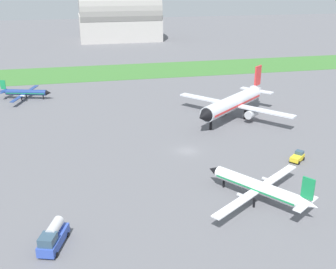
{
  "coord_description": "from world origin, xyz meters",
  "views": [
    {
      "loc": [
        -21.54,
        -77.63,
        35.04
      ],
      "look_at": [
        -3.53,
        2.82,
        3.0
      ],
      "focal_mm": 43.69,
      "sensor_mm": 36.0,
      "label": 1
    }
  ],
  "objects_px": {
    "airplane_foreground_turboprop": "(258,187)",
    "pushback_tug_near_gate": "(298,157)",
    "airplane_taxiing_turboprop": "(25,92)",
    "airplane_midfield_jet": "(234,103)",
    "fuel_truck_midfield": "(53,237)"
  },
  "relations": [
    {
      "from": "airplane_taxiing_turboprop",
      "to": "airplane_midfield_jet",
      "type": "xyz_separation_m",
      "value": [
        55.26,
        -30.79,
        2.14
      ]
    },
    {
      "from": "airplane_foreground_turboprop",
      "to": "fuel_truck_midfield",
      "type": "height_order",
      "value": "airplane_foreground_turboprop"
    },
    {
      "from": "airplane_taxiing_turboprop",
      "to": "airplane_midfield_jet",
      "type": "relative_size",
      "value": 0.67
    },
    {
      "from": "airplane_midfield_jet",
      "to": "pushback_tug_near_gate",
      "type": "xyz_separation_m",
      "value": [
        2.97,
        -28.27,
        -3.32
      ]
    },
    {
      "from": "airplane_midfield_jet",
      "to": "pushback_tug_near_gate",
      "type": "height_order",
      "value": "airplane_midfield_jet"
    },
    {
      "from": "pushback_tug_near_gate",
      "to": "airplane_midfield_jet",
      "type": "bearing_deg",
      "value": 56.74
    },
    {
      "from": "airplane_taxiing_turboprop",
      "to": "airplane_foreground_turboprop",
      "type": "bearing_deg",
      "value": -41.75
    },
    {
      "from": "airplane_foreground_turboprop",
      "to": "pushback_tug_near_gate",
      "type": "relative_size",
      "value": 5.22
    },
    {
      "from": "airplane_taxiing_turboprop",
      "to": "pushback_tug_near_gate",
      "type": "bearing_deg",
      "value": -28.46
    },
    {
      "from": "airplane_foreground_turboprop",
      "to": "airplane_midfield_jet",
      "type": "height_order",
      "value": "airplane_midfield_jet"
    },
    {
      "from": "airplane_midfield_jet",
      "to": "pushback_tug_near_gate",
      "type": "bearing_deg",
      "value": 56.36
    },
    {
      "from": "airplane_taxiing_turboprop",
      "to": "pushback_tug_near_gate",
      "type": "xyz_separation_m",
      "value": [
        58.22,
        -59.06,
        -1.18
      ]
    },
    {
      "from": "airplane_taxiing_turboprop",
      "to": "fuel_truck_midfield",
      "type": "relative_size",
      "value": 2.68
    },
    {
      "from": "airplane_taxiing_turboprop",
      "to": "airplane_foreground_turboprop",
      "type": "height_order",
      "value": "airplane_foreground_turboprop"
    },
    {
      "from": "pushback_tug_near_gate",
      "to": "fuel_truck_midfield",
      "type": "bearing_deg",
      "value": 161.88
    }
  ]
}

